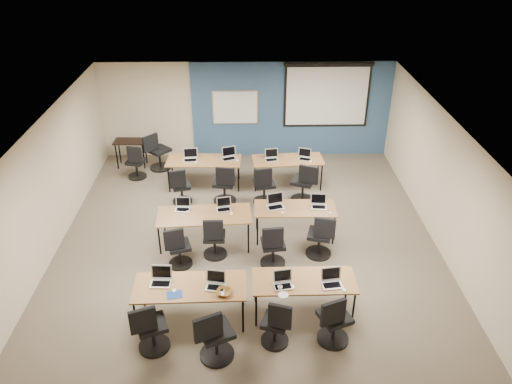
{
  "coord_description": "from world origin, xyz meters",
  "views": [
    {
      "loc": [
        -0.01,
        -8.63,
        6.24
      ],
      "look_at": [
        0.19,
        0.4,
        1.07
      ],
      "focal_mm": 35.0,
      "sensor_mm": 36.0,
      "label": 1
    }
  ],
  "objects_px": {
    "training_table_mid_left": "(204,216)",
    "laptop_7": "(319,204)",
    "task_chair_3": "(334,323)",
    "utility_table": "(130,144)",
    "whiteboard": "(235,108)",
    "training_table_mid_right": "(295,210)",
    "task_chair_5": "(214,240)",
    "task_chair_10": "(264,188)",
    "training_table_back_right": "(288,161)",
    "task_chair_6": "(273,249)",
    "laptop_6": "(275,204)",
    "training_table_back_left": "(204,162)",
    "laptop_8": "(190,157)",
    "task_chair_0": "(150,331)",
    "laptop_2": "(283,282)",
    "spare_chair_b": "(136,165)",
    "laptop_5": "(224,206)",
    "task_chair_7": "(320,239)",
    "task_chair_11": "(304,186)",
    "projector_screen": "(327,92)",
    "training_table_front_left": "(190,288)",
    "laptop_3": "(332,280)",
    "laptop_1": "(216,283)",
    "task_chair_9": "(225,187)",
    "training_table_front_right": "(304,282)",
    "laptop_9": "(229,156)",
    "task_chair_4": "(178,250)",
    "task_chair_1": "(214,338)",
    "spare_chair_a": "(158,154)",
    "laptop_0": "(161,279)",
    "laptop_10": "(272,157)",
    "task_chair_2": "(276,326)",
    "task_chair_8": "(181,189)",
    "laptop_11": "(305,156)"
  },
  "relations": [
    {
      "from": "task_chair_1",
      "to": "task_chair_4",
      "type": "bearing_deg",
      "value": 85.17
    },
    {
      "from": "task_chair_11",
      "to": "spare_chair_b",
      "type": "relative_size",
      "value": 1.08
    },
    {
      "from": "utility_table",
      "to": "task_chair_7",
      "type": "bearing_deg",
      "value": -40.64
    },
    {
      "from": "laptop_10",
      "to": "utility_table",
      "type": "xyz_separation_m",
      "value": [
        -3.79,
        1.18,
        -0.15
      ]
    },
    {
      "from": "whiteboard",
      "to": "laptop_6",
      "type": "bearing_deg",
      "value": -77.53
    },
    {
      "from": "training_table_mid_left",
      "to": "task_chair_3",
      "type": "xyz_separation_m",
      "value": [
        2.27,
        -2.83,
        -0.27
      ]
    },
    {
      "from": "training_table_back_left",
      "to": "task_chair_11",
      "type": "relative_size",
      "value": 1.77
    },
    {
      "from": "task_chair_11",
      "to": "task_chair_0",
      "type": "bearing_deg",
      "value": -98.68
    },
    {
      "from": "training_table_front_right",
      "to": "laptop_1",
      "type": "xyz_separation_m",
      "value": [
        -1.49,
        -0.12,
        0.11
      ]
    },
    {
      "from": "task_chair_4",
      "to": "projector_screen",
      "type": "bearing_deg",
      "value": 38.03
    },
    {
      "from": "task_chair_9",
      "to": "task_chair_11",
      "type": "bearing_deg",
      "value": 10.79
    },
    {
      "from": "laptop_1",
      "to": "laptop_3",
      "type": "height_order",
      "value": "laptop_3"
    },
    {
      "from": "training_table_mid_left",
      "to": "training_table_mid_right",
      "type": "bearing_deg",
      "value": 3.32
    },
    {
      "from": "training_table_mid_left",
      "to": "laptop_7",
      "type": "xyz_separation_m",
      "value": [
        2.41,
        0.28,
        0.1
      ]
    },
    {
      "from": "task_chair_5",
      "to": "whiteboard",
      "type": "bearing_deg",
      "value": 85.79
    },
    {
      "from": "task_chair_4",
      "to": "utility_table",
      "type": "relative_size",
      "value": 1.14
    },
    {
      "from": "training_table_back_left",
      "to": "laptop_8",
      "type": "distance_m",
      "value": 0.35
    },
    {
      "from": "training_table_front_left",
      "to": "laptop_0",
      "type": "bearing_deg",
      "value": 165.42
    },
    {
      "from": "laptop_7",
      "to": "spare_chair_b",
      "type": "bearing_deg",
      "value": 153.75
    },
    {
      "from": "task_chair_5",
      "to": "task_chair_10",
      "type": "relative_size",
      "value": 0.96
    },
    {
      "from": "projector_screen",
      "to": "task_chair_7",
      "type": "xyz_separation_m",
      "value": [
        -0.73,
        -4.81,
        -1.47
      ]
    },
    {
      "from": "laptop_6",
      "to": "laptop_5",
      "type": "bearing_deg",
      "value": 168.28
    },
    {
      "from": "task_chair_0",
      "to": "laptop_2",
      "type": "distance_m",
      "value": 2.28
    },
    {
      "from": "task_chair_3",
      "to": "task_chair_2",
      "type": "bearing_deg",
      "value": 159.59
    },
    {
      "from": "training_table_back_left",
      "to": "task_chair_5",
      "type": "xyz_separation_m",
      "value": [
        0.41,
        -3.02,
        -0.29
      ]
    },
    {
      "from": "task_chair_3",
      "to": "utility_table",
      "type": "bearing_deg",
      "value": 102.77
    },
    {
      "from": "projector_screen",
      "to": "spare_chair_b",
      "type": "distance_m",
      "value": 5.47
    },
    {
      "from": "training_table_back_right",
      "to": "task_chair_6",
      "type": "bearing_deg",
      "value": -103.25
    },
    {
      "from": "training_table_back_right",
      "to": "laptop_1",
      "type": "distance_m",
      "value": 5.04
    },
    {
      "from": "laptop_5",
      "to": "task_chair_7",
      "type": "bearing_deg",
      "value": -30.97
    },
    {
      "from": "whiteboard",
      "to": "laptop_0",
      "type": "distance_m",
      "value": 6.6
    },
    {
      "from": "task_chair_5",
      "to": "laptop_6",
      "type": "relative_size",
      "value": 2.72
    },
    {
      "from": "training_table_back_right",
      "to": "laptop_8",
      "type": "distance_m",
      "value": 2.45
    },
    {
      "from": "laptop_6",
      "to": "task_chair_6",
      "type": "bearing_deg",
      "value": -111.35
    },
    {
      "from": "laptop_1",
      "to": "task_chair_2",
      "type": "relative_size",
      "value": 0.34
    },
    {
      "from": "task_chair_9",
      "to": "spare_chair_a",
      "type": "bearing_deg",
      "value": 146.19
    },
    {
      "from": "task_chair_10",
      "to": "task_chair_8",
      "type": "bearing_deg",
      "value": 167.5
    },
    {
      "from": "task_chair_5",
      "to": "laptop_6",
      "type": "distance_m",
      "value": 1.53
    },
    {
      "from": "task_chair_0",
      "to": "task_chair_4",
      "type": "bearing_deg",
      "value": 64.58
    },
    {
      "from": "training_table_front_left",
      "to": "laptop_5",
      "type": "distance_m",
      "value": 2.5
    },
    {
      "from": "laptop_11",
      "to": "task_chair_6",
      "type": "bearing_deg",
      "value": -88.72
    },
    {
      "from": "task_chair_1",
      "to": "task_chair_3",
      "type": "xyz_separation_m",
      "value": [
        1.9,
        0.3,
        -0.01
      ]
    },
    {
      "from": "task_chair_9",
      "to": "task_chair_11",
      "type": "relative_size",
      "value": 0.98
    },
    {
      "from": "task_chair_7",
      "to": "training_table_front_left",
      "type": "bearing_deg",
      "value": -129.75
    },
    {
      "from": "laptop_2",
      "to": "laptop_3",
      "type": "xyz_separation_m",
      "value": [
        0.82,
        0.02,
        0.0
      ]
    },
    {
      "from": "training_table_mid_left",
      "to": "laptop_0",
      "type": "xyz_separation_m",
      "value": [
        -0.58,
        -2.12,
        0.11
      ]
    },
    {
      "from": "whiteboard",
      "to": "training_table_mid_right",
      "type": "xyz_separation_m",
      "value": [
        1.31,
        -4.12,
        -0.77
      ]
    },
    {
      "from": "laptop_9",
      "to": "training_table_front_right",
      "type": "bearing_deg",
      "value": -93.35
    },
    {
      "from": "task_chair_0",
      "to": "spare_chair_a",
      "type": "xyz_separation_m",
      "value": [
        -0.85,
        6.45,
        0.03
      ]
    },
    {
      "from": "laptop_3",
      "to": "task_chair_5",
      "type": "distance_m",
      "value": 2.75
    }
  ]
}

